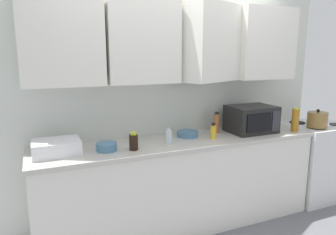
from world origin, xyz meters
The scene contains 13 objects.
wall_back_with_cabinets centered at (0.00, -0.07, 1.58)m, with size 3.67×0.57×2.60m.
counter_run centered at (0.00, -0.30, 0.45)m, with size 2.80×0.63×0.90m.
stove_range centered at (1.79, -0.32, 0.45)m, with size 0.76×0.64×0.91m.
kettle centered at (1.62, -0.46, 1.00)m, with size 0.22×0.22×0.20m.
microwave centered at (0.82, -0.31, 1.04)m, with size 0.48×0.37×0.28m.
dish_rack centered at (-1.15, -0.30, 0.96)m, with size 0.38×0.30×0.12m, color silver.
bottle_spice_jar centered at (0.46, -0.20, 1.01)m, with size 0.06×0.06×0.22m.
bottle_soy_dark centered at (-0.52, -0.44, 0.97)m, with size 0.08×0.08×0.16m.
bottle_yellow_mustard centered at (0.30, -0.39, 0.97)m, with size 0.05×0.05×0.16m.
bottle_clear_tall centered at (-0.17, -0.38, 0.97)m, with size 0.06×0.06×0.15m.
bottle_amber_vinegar centered at (1.27, -0.48, 1.02)m, with size 0.08×0.08×0.26m.
bowl_ceramic_small centered at (0.11, -0.22, 0.93)m, with size 0.21×0.21×0.06m, color teal.
bowl_mixing_large centered at (-0.74, -0.36, 0.93)m, with size 0.18×0.18×0.07m, color teal.
Camera 1 is at (-1.28, -2.93, 1.71)m, focal length 33.27 mm.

